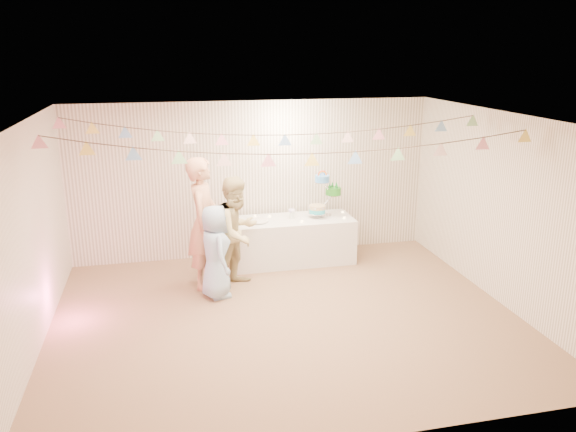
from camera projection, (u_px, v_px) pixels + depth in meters
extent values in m
plane|color=brown|center=(287.00, 318.00, 7.37)|extent=(6.00, 6.00, 0.00)
plane|color=white|center=(286.00, 119.00, 6.63)|extent=(6.00, 6.00, 0.00)
plane|color=white|center=(254.00, 180.00, 9.34)|extent=(6.00, 6.00, 0.00)
plane|color=white|center=(352.00, 311.00, 4.67)|extent=(6.00, 6.00, 0.00)
plane|color=white|center=(29.00, 241.00, 6.37)|extent=(5.00, 5.00, 0.00)
plane|color=white|center=(501.00, 209.00, 7.64)|extent=(5.00, 5.00, 0.00)
cube|color=silver|center=(293.00, 240.00, 9.24)|extent=(1.97, 0.79, 0.74)
cylinder|color=white|center=(258.00, 221.00, 8.95)|extent=(0.33, 0.33, 0.02)
imported|color=tan|center=(204.00, 223.00, 8.12)|extent=(0.64, 0.81, 1.94)
imported|color=tan|center=(237.00, 232.00, 8.16)|extent=(1.02, 1.01, 1.66)
imported|color=#93B1D1|center=(215.00, 252.00, 7.84)|extent=(0.54, 0.72, 1.34)
cylinder|color=#FFD88C|center=(246.00, 224.00, 8.82)|extent=(0.04, 0.04, 0.03)
cylinder|color=#FFD88C|center=(270.00, 216.00, 9.22)|extent=(0.04, 0.04, 0.03)
cylinder|color=#FFD88C|center=(302.00, 221.00, 8.94)|extent=(0.04, 0.04, 0.03)
cylinder|color=#FFD88C|center=(310.00, 213.00, 9.41)|extent=(0.04, 0.04, 0.03)
cylinder|color=#FFD88C|center=(344.00, 218.00, 9.13)|extent=(0.04, 0.04, 0.03)
cylinder|color=#FFD88C|center=(343.00, 212.00, 9.46)|extent=(0.04, 0.04, 0.03)
cylinder|color=#FFD88C|center=(255.00, 216.00, 9.23)|extent=(0.04, 0.04, 0.03)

